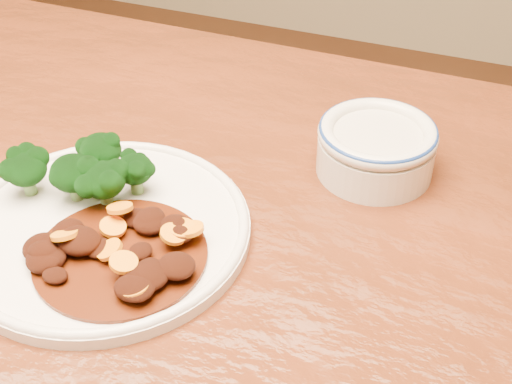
% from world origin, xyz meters
% --- Properties ---
extents(dining_table, '(1.51, 0.92, 0.75)m').
position_xyz_m(dining_table, '(0.00, 0.00, 0.67)').
color(dining_table, '#5F2610').
rests_on(dining_table, ground).
extents(dinner_plate, '(0.29, 0.29, 0.02)m').
position_xyz_m(dinner_plate, '(0.01, 0.00, 0.76)').
color(dinner_plate, white).
rests_on(dinner_plate, dining_table).
extents(broccoli_florets, '(0.14, 0.10, 0.05)m').
position_xyz_m(broccoli_florets, '(-0.04, 0.04, 0.79)').
color(broccoli_florets, '#67984E').
rests_on(broccoli_florets, dinner_plate).
extents(mince_stew, '(0.17, 0.16, 0.03)m').
position_xyz_m(mince_stew, '(0.04, -0.04, 0.77)').
color(mince_stew, '#431907').
rests_on(mince_stew, dinner_plate).
extents(dip_bowl, '(0.13, 0.13, 0.06)m').
position_xyz_m(dip_bowl, '(0.23, 0.20, 0.78)').
color(dip_bowl, silver).
rests_on(dip_bowl, dining_table).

